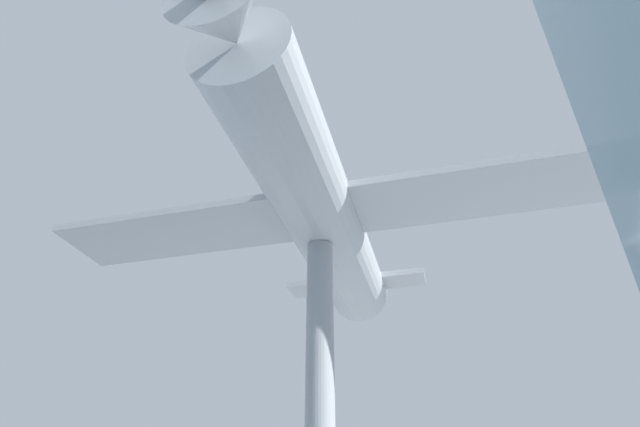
{
  "coord_description": "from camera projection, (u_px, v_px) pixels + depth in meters",
  "views": [
    {
      "loc": [
        -3.23,
        10.16,
        1.97
      ],
      "look_at": [
        0.0,
        0.0,
        8.69
      ],
      "focal_mm": 28.0,
      "sensor_mm": 36.0,
      "label": 1
    }
  ],
  "objects": [
    {
      "name": "support_pylon_central",
      "position": [
        320.0,
        416.0,
        10.04
      ],
      "size": [
        0.62,
        0.62,
        7.75
      ],
      "color": "#999EA3",
      "rests_on": "ground_plane"
    },
    {
      "name": "suspended_airplane",
      "position": [
        318.0,
        209.0,
        12.44
      ],
      "size": [
        14.21,
        12.25,
        3.17
      ],
      "rotation": [
        0.0,
        0.0,
        0.05
      ],
      "color": "#B2B7BC",
      "rests_on": "support_pylon_central"
    }
  ]
}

